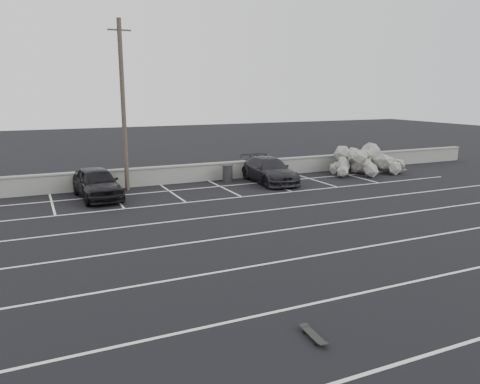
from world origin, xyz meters
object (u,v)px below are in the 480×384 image
car_right (269,170)px  skateboard (313,335)px  trash_bin (228,173)px  utility_pole (123,106)px  riprap_pile (366,163)px  car_left (97,183)px

car_right → skateboard: size_ratio=6.32×
car_right → trash_bin: (-2.20, 1.16, -0.21)m
car_right → trash_bin: 2.50m
utility_pole → riprap_pile: utility_pole is taller
riprap_pile → trash_bin: bearing=176.6°
car_right → skateboard: (-7.63, -16.41, -0.66)m
riprap_pile → skateboard: size_ratio=6.89×
skateboard → utility_pole: bearing=95.7°
riprap_pile → skateboard: bearing=-132.1°
utility_pole → trash_bin: size_ratio=8.77×
car_left → utility_pole: utility_pole is taller
utility_pole → riprap_pile: 16.40m
car_left → trash_bin: bearing=5.1°
car_right → utility_pole: (-8.16, 1.25, 3.83)m
trash_bin → skateboard: size_ratio=1.28×
car_left → car_right: 9.95m
utility_pole → skateboard: bearing=-88.3°
car_right → riprap_pile: bearing=6.7°
riprap_pile → car_left: bearing=-177.7°
car_left → riprap_pile: riprap_pile is taller
trash_bin → skateboard: bearing=-107.2°
car_left → trash_bin: (7.74, 1.31, -0.27)m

